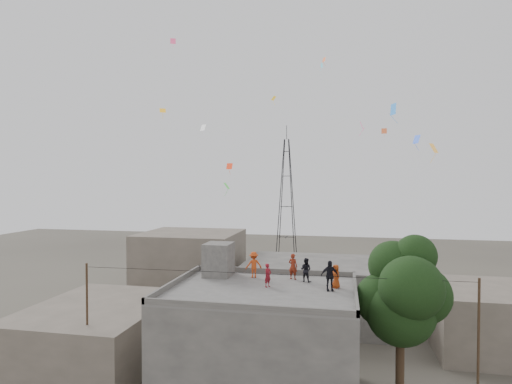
% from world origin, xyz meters
% --- Properties ---
extents(main_building, '(10.00, 8.00, 6.10)m').
position_xyz_m(main_building, '(0.00, 0.00, 3.05)').
color(main_building, '#4D4B48').
rests_on(main_building, ground).
extents(parapet, '(10.00, 8.00, 0.30)m').
position_xyz_m(parapet, '(0.00, 0.00, 6.25)').
color(parapet, '#4D4B48').
rests_on(parapet, main_building).
extents(stair_head_box, '(1.60, 1.80, 2.00)m').
position_xyz_m(stair_head_box, '(-3.20, 2.60, 7.10)').
color(stair_head_box, '#4D4B48').
rests_on(stair_head_box, main_building).
extents(neighbor_west, '(8.00, 10.00, 4.00)m').
position_xyz_m(neighbor_west, '(-11.00, 2.00, 2.00)').
color(neighbor_west, '#5F564B').
rests_on(neighbor_west, ground).
extents(neighbor_north, '(12.00, 9.00, 5.00)m').
position_xyz_m(neighbor_north, '(2.00, 14.00, 2.50)').
color(neighbor_north, '#4D4B48').
rests_on(neighbor_north, ground).
extents(neighbor_northwest, '(9.00, 8.00, 7.00)m').
position_xyz_m(neighbor_northwest, '(-10.00, 16.00, 3.50)').
color(neighbor_northwest, '#5F564B').
rests_on(neighbor_northwest, ground).
extents(neighbor_east, '(7.00, 8.00, 4.40)m').
position_xyz_m(neighbor_east, '(14.00, 10.00, 2.20)').
color(neighbor_east, '#5F564B').
rests_on(neighbor_east, ground).
extents(tree, '(4.90, 4.60, 9.10)m').
position_xyz_m(tree, '(7.37, 0.60, 6.10)').
color(tree, black).
rests_on(tree, ground).
extents(utility_line, '(20.12, 0.62, 7.40)m').
position_xyz_m(utility_line, '(0.50, -1.25, 3.83)').
color(utility_line, black).
rests_on(utility_line, ground).
extents(transmission_tower, '(2.97, 2.97, 20.01)m').
position_xyz_m(transmission_tower, '(-4.00, 40.00, 9.07)').
color(transmission_tower, black).
rests_on(transmission_tower, ground).
extents(person_red_adult, '(0.64, 0.53, 1.53)m').
position_xyz_m(person_red_adult, '(1.38, 2.57, 6.86)').
color(person_red_adult, maroon).
rests_on(person_red_adult, main_building).
extents(person_orange_child, '(0.71, 0.74, 1.27)m').
position_xyz_m(person_orange_child, '(3.90, 1.01, 6.74)').
color(person_orange_child, '#B03E14').
rests_on(person_orange_child, main_building).
extents(person_dark_child, '(0.80, 0.70, 1.37)m').
position_xyz_m(person_dark_child, '(2.18, 2.12, 6.78)').
color(person_dark_child, black).
rests_on(person_dark_child, main_building).
extents(person_dark_adult, '(1.01, 0.62, 1.60)m').
position_xyz_m(person_dark_adult, '(3.58, 0.33, 6.90)').
color(person_dark_adult, black).
rests_on(person_dark_adult, main_building).
extents(person_orange_adult, '(1.15, 0.92, 1.55)m').
position_xyz_m(person_orange_adult, '(-0.99, 2.56, 6.87)').
color(person_orange_adult, '#C74316').
rests_on(person_orange_adult, main_building).
extents(person_red_child, '(0.50, 0.56, 1.28)m').
position_xyz_m(person_red_child, '(0.25, 0.46, 6.74)').
color(person_red_child, maroon).
rests_on(person_red_child, main_building).
extents(kites, '(16.89, 18.59, 11.16)m').
position_xyz_m(kites, '(1.96, 6.26, 16.26)').
color(kites, red).
rests_on(kites, ground).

